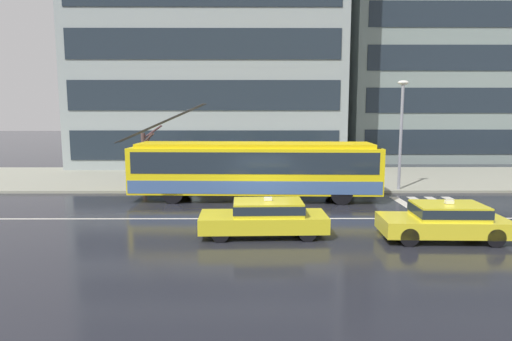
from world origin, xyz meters
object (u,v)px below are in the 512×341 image
object	(u,v)px
pedestrian_at_shelter	(250,161)
street_tree_bare	(146,154)
taxi_oncoming_far	(445,220)
pedestrian_approaching_curb	(236,159)
bus_shelter	(217,154)
trolleybus	(255,168)
taxi_oncoming_near	(265,216)
street_lamp	(401,125)

from	to	relation	value
pedestrian_at_shelter	street_tree_bare	distance (m)	6.14
taxi_oncoming_far	pedestrian_at_shelter	bearing A→B (deg)	126.73
taxi_oncoming_far	pedestrian_approaching_curb	distance (m)	12.38
bus_shelter	trolleybus	bearing A→B (deg)	-60.40
taxi_oncoming_near	street_lamp	world-z (taller)	street_lamp
bus_shelter	pedestrian_approaching_curb	distance (m)	1.72
street_lamp	bus_shelter	bearing A→B (deg)	169.47
bus_shelter	pedestrian_at_shelter	size ratio (longest dim) A/B	1.83
taxi_oncoming_far	bus_shelter	world-z (taller)	bus_shelter
trolleybus	pedestrian_at_shelter	distance (m)	2.19
taxi_oncoming_far	pedestrian_approaching_curb	bearing A→B (deg)	128.05
bus_shelter	street_tree_bare	size ratio (longest dim) A/B	1.04
street_lamp	pedestrian_at_shelter	bearing A→B (deg)	179.31
taxi_oncoming_far	street_tree_bare	bearing A→B (deg)	141.14
taxi_oncoming_near	pedestrian_at_shelter	world-z (taller)	pedestrian_at_shelter
pedestrian_at_shelter	street_lamp	bearing A→B (deg)	-0.69
bus_shelter	pedestrian_at_shelter	xyz separation A→B (m)	(1.96, -1.80, -0.22)
trolleybus	street_tree_bare	bearing A→B (deg)	151.90
street_tree_bare	trolleybus	bearing A→B (deg)	-28.10
street_lamp	pedestrian_approaching_curb	bearing A→B (deg)	175.78
pedestrian_approaching_curb	taxi_oncoming_near	bearing A→B (deg)	-81.39
trolleybus	taxi_oncoming_near	world-z (taller)	trolleybus
taxi_oncoming_far	taxi_oncoming_near	size ratio (longest dim) A/B	0.95
taxi_oncoming_near	trolleybus	bearing A→B (deg)	92.87
taxi_oncoming_near	bus_shelter	distance (m)	10.78
trolleybus	street_tree_bare	size ratio (longest dim) A/B	3.75
pedestrian_approaching_curb	street_tree_bare	world-z (taller)	street_tree_bare
bus_shelter	street_lamp	size ratio (longest dim) A/B	0.61
taxi_oncoming_far	pedestrian_at_shelter	xyz separation A→B (m)	(-6.83, 9.15, 1.01)
bus_shelter	street_tree_bare	world-z (taller)	street_tree_bare
pedestrian_approaching_curb	street_lamp	bearing A→B (deg)	-4.22
street_tree_bare	pedestrian_approaching_curb	bearing A→B (deg)	-6.91
street_lamp	street_tree_bare	bearing A→B (deg)	174.79
taxi_oncoming_near	bus_shelter	xyz separation A→B (m)	(-2.57, 10.39, 1.23)
taxi_oncoming_near	pedestrian_at_shelter	distance (m)	8.68
taxi_oncoming_near	street_lamp	distance (m)	11.80
pedestrian_at_shelter	street_lamp	distance (m)	8.46
street_tree_bare	taxi_oncoming_far	bearing A→B (deg)	-38.86
pedestrian_at_shelter	street_lamp	size ratio (longest dim) A/B	0.34
street_lamp	trolleybus	bearing A→B (deg)	-165.40
taxi_oncoming_near	pedestrian_approaching_curb	bearing A→B (deg)	98.61
trolleybus	bus_shelter	distance (m)	4.57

